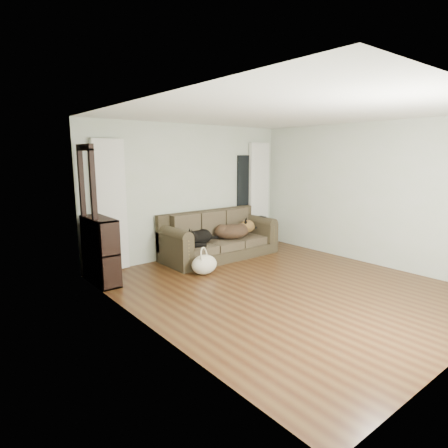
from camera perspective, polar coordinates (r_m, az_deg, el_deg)
floor at (r=5.92m, az=8.95°, el=-9.48°), size 5.00×5.00×0.00m
ceiling at (r=5.60m, az=9.74°, el=16.41°), size 5.00×5.00×0.00m
wall_back at (r=7.50m, az=-5.07°, el=5.04°), size 4.50×0.04×2.60m
wall_left at (r=4.23m, az=-11.50°, el=0.62°), size 0.04×5.00×2.60m
wall_right at (r=7.43m, az=21.03°, el=4.33°), size 0.04×5.00×2.60m
curtain_left at (r=6.66m, az=-16.90°, el=2.63°), size 0.55×0.08×2.25m
curtain_right at (r=8.59m, az=5.31°, el=4.72°), size 0.55×0.08×2.25m
window_pane at (r=8.36m, az=3.37°, el=6.31°), size 0.50×0.03×1.20m
door_casing at (r=6.16m, az=-19.86°, el=0.90°), size 0.07×0.60×2.10m
sofa at (r=7.40m, az=-0.61°, el=-1.66°), size 2.34×1.01×0.96m
dog_black_lab at (r=7.05m, az=-4.05°, el=-2.05°), size 0.65×0.49×0.26m
dog_shepherd at (r=7.53m, az=1.41°, el=-1.14°), size 0.89×0.81×0.32m
tv_remote at (r=7.91m, az=5.94°, el=1.14°), size 0.08×0.20×0.02m
tote_bag at (r=6.42m, az=-3.04°, el=-6.26°), size 0.54×0.47×0.34m
bookshelf at (r=6.21m, az=-18.28°, el=-4.11°), size 0.33×0.85×1.05m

